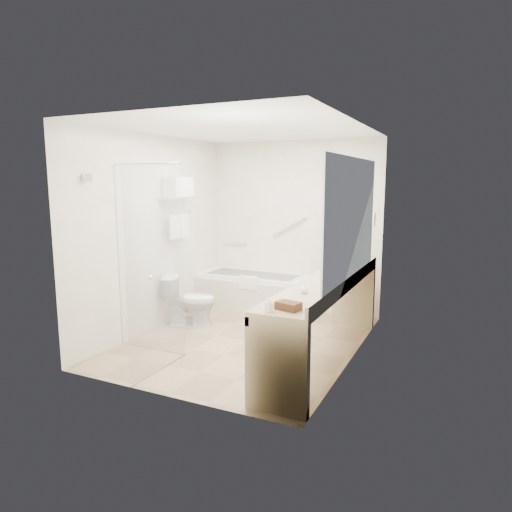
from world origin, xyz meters
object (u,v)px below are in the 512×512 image
at_px(bathtub, 253,292).
at_px(vanity_counter, 324,302).
at_px(amenity_basket, 288,306).
at_px(toilet, 190,301).
at_px(water_bottle_left, 339,264).

height_order(bathtub, vanity_counter, vanity_counter).
bearing_deg(vanity_counter, bathtub, 137.65).
xyz_separation_m(bathtub, amenity_basket, (1.55, -2.52, 0.61)).
bearing_deg(bathtub, toilet, -114.36).
xyz_separation_m(toilet, water_bottle_left, (1.95, 0.25, 0.61)).
distance_m(bathtub, vanity_counter, 2.09).
distance_m(vanity_counter, amenity_basket, 1.15).
height_order(amenity_basket, water_bottle_left, water_bottle_left).
height_order(bathtub, water_bottle_left, water_bottle_left).
relative_size(vanity_counter, water_bottle_left, 12.59).
distance_m(bathtub, amenity_basket, 3.02).
relative_size(bathtub, vanity_counter, 0.59).
height_order(vanity_counter, amenity_basket, vanity_counter).
bearing_deg(water_bottle_left, amenity_basket, -88.50).
xyz_separation_m(vanity_counter, water_bottle_left, (-0.02, 0.65, 0.31)).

